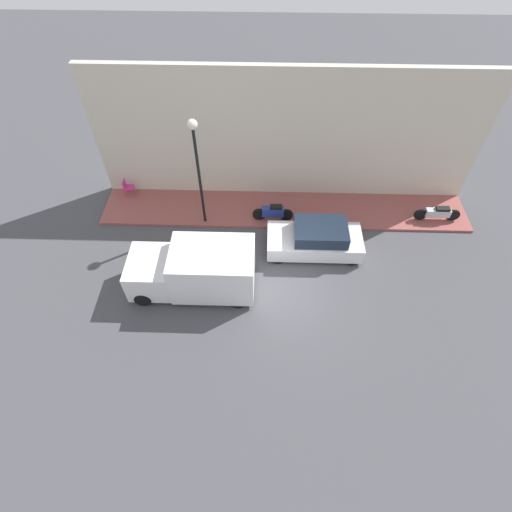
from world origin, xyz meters
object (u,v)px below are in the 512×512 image
Objects in this scene: parked_car at (316,239)px; motorcycle_blue at (273,212)px; delivery_van at (194,270)px; scooter_silver at (438,213)px; streetlamp at (196,155)px; cafe_chair at (127,187)px.

parked_car reaches higher than motorcycle_blue.
delivery_van is 11.17m from scooter_silver.
streetlamp is at bearing 1.09° from delivery_van.
motorcycle_blue is 0.36× the size of streetlamp.
streetlamp reaches higher than cafe_chair.
delivery_van is at bearing 113.35° from parked_car.
motorcycle_blue is 2.18× the size of cafe_chair.
parked_car is 2.16× the size of motorcycle_blue.
parked_car is 5.24m from delivery_van.
streetlamp is (3.59, 0.07, 2.66)m from delivery_van.
delivery_van is (-2.07, 4.80, 0.38)m from parked_car.
scooter_silver is at bearing -95.18° from cafe_chair.
delivery_van is at bearing -143.27° from cafe_chair.
streetlamp reaches higher than motorcycle_blue.
streetlamp reaches higher than parked_car.
cafe_chair reaches higher than scooter_silver.
parked_car is 4.73× the size of cafe_chair.
scooter_silver is 7.41m from motorcycle_blue.
motorcycle_blue is at bearing -102.27° from cafe_chair.
cafe_chair is (1.68, 3.86, -3.09)m from streetlamp.
delivery_van is 4.47m from streetlamp.
cafe_chair is (1.30, 14.36, 0.09)m from scooter_silver.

